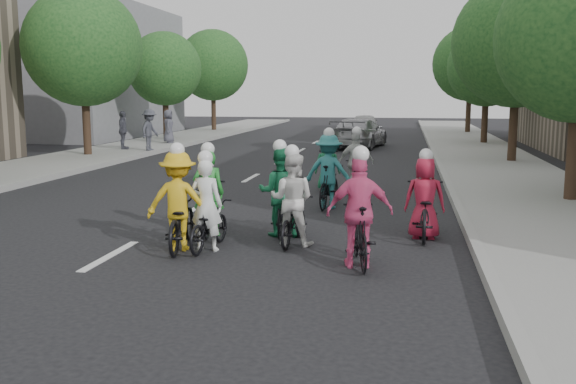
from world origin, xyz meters
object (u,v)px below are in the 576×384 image
(spectator_0, at_px, (150,130))
(spectator_2, at_px, (169,126))
(cyclist_3, at_px, (360,223))
(cyclist_9, at_px, (328,168))
(cyclist_4, at_px, (424,206))
(follow_car_trail, at_px, (364,125))
(cyclist_6, at_px, (292,209))
(cyclist_5, at_px, (210,202))
(cyclist_8, at_px, (356,170))
(cyclist_7, at_px, (329,177))
(cyclist_1, at_px, (280,199))
(follow_car_lead, at_px, (359,133))
(spectator_1, at_px, (123,130))
(cyclist_0, at_px, (208,218))
(cyclist_2, at_px, (180,211))

(spectator_0, bearing_deg, spectator_2, 17.81)
(cyclist_3, height_order, cyclist_9, cyclist_3)
(cyclist_4, bearing_deg, follow_car_trail, -82.26)
(cyclist_6, relative_size, cyclist_9, 0.94)
(cyclist_5, xyz_separation_m, cyclist_8, (2.36, 5.80, -0.01))
(cyclist_7, distance_m, spectator_0, 15.17)
(cyclist_3, relative_size, spectator_2, 1.14)
(cyclist_1, height_order, follow_car_lead, cyclist_1)
(cyclist_5, bearing_deg, cyclist_9, -113.69)
(cyclist_8, bearing_deg, cyclist_5, 60.34)
(spectator_0, relative_size, spectator_2, 1.09)
(cyclist_6, relative_size, spectator_2, 1.08)
(spectator_1, xyz_separation_m, spectator_2, (0.71, 3.83, -0.02))
(cyclist_1, relative_size, follow_car_lead, 0.37)
(cyclist_6, bearing_deg, cyclist_5, -12.37)
(cyclist_5, distance_m, spectator_0, 16.92)
(cyclist_4, xyz_separation_m, spectator_2, (-12.24, 18.98, 0.39))
(cyclist_0, height_order, cyclist_6, cyclist_6)
(cyclist_6, xyz_separation_m, spectator_0, (-9.16, 15.70, 0.41))
(cyclist_2, height_order, spectator_1, same)
(cyclist_2, distance_m, spectator_2, 22.17)
(cyclist_5, distance_m, cyclist_6, 1.78)
(cyclist_3, distance_m, cyclist_9, 7.93)
(cyclist_8, relative_size, spectator_0, 0.99)
(cyclist_3, bearing_deg, cyclist_8, -96.08)
(follow_car_trail, bearing_deg, cyclist_1, 83.39)
(cyclist_8, bearing_deg, cyclist_4, 99.91)
(cyclist_5, bearing_deg, follow_car_trail, -101.44)
(cyclist_2, bearing_deg, follow_car_lead, -102.24)
(follow_car_trail, bearing_deg, cyclist_6, 84.07)
(cyclist_3, distance_m, follow_car_trail, 30.72)
(cyclist_1, bearing_deg, cyclist_9, -99.11)
(cyclist_0, height_order, cyclist_3, cyclist_3)
(cyclist_2, bearing_deg, spectator_0, -74.06)
(cyclist_4, bearing_deg, spectator_1, -47.62)
(cyclist_7, bearing_deg, cyclist_1, 86.94)
(cyclist_5, relative_size, spectator_0, 1.00)
(spectator_1, height_order, spectator_2, spectator_1)
(spectator_2, bearing_deg, follow_car_trail, -58.58)
(follow_car_lead, height_order, spectator_1, spectator_1)
(follow_car_trail, height_order, spectator_2, spectator_2)
(cyclist_3, height_order, follow_car_lead, cyclist_3)
(cyclist_7, height_order, spectator_1, cyclist_7)
(cyclist_8, height_order, spectator_1, spectator_1)
(cyclist_4, xyz_separation_m, cyclist_6, (-2.34, -0.97, 0.05))
(spectator_2, bearing_deg, cyclist_8, -156.19)
(cyclist_4, bearing_deg, cyclist_6, 24.38)
(cyclist_1, relative_size, cyclist_2, 0.95)
(cyclist_7, bearing_deg, cyclist_9, -75.34)
(cyclist_8, distance_m, cyclist_9, 0.84)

